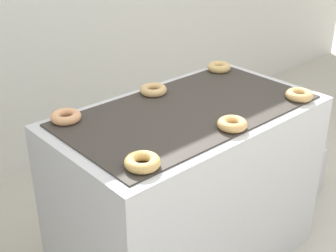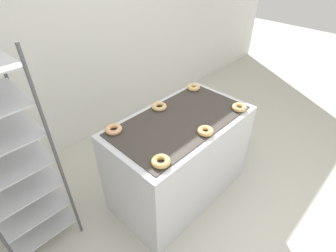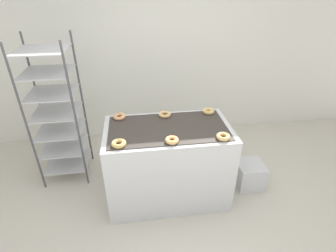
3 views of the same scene
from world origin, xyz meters
name	(u,v)px [view 1 (image 1 of 3)]	position (x,y,z in m)	size (l,w,h in m)	color
fryer_machine	(187,190)	(0.00, 0.62, 0.46)	(1.32, 0.74, 0.92)	silver
glaze_bin	(292,169)	(1.01, 0.64, 0.16)	(0.32, 0.32, 0.32)	silver
donut_near_left	(142,162)	(-0.49, 0.36, 0.94)	(0.14, 0.14, 0.04)	#DCAF61
donut_near_center	(232,124)	(0.00, 0.35, 0.94)	(0.13, 0.13, 0.04)	#E5B066
donut_near_right	(299,95)	(0.50, 0.35, 0.94)	(0.14, 0.14, 0.04)	tan
donut_far_left	(66,117)	(-0.50, 0.90, 0.94)	(0.14, 0.14, 0.04)	#E7A671
donut_far_center	(153,90)	(0.00, 0.88, 0.94)	(0.14, 0.14, 0.04)	#DDAF71
donut_far_right	(219,67)	(0.50, 0.89, 0.94)	(0.13, 0.13, 0.04)	#DDB46B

